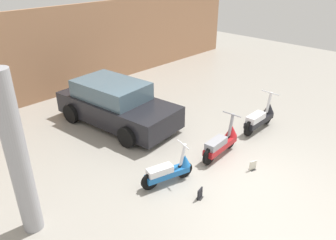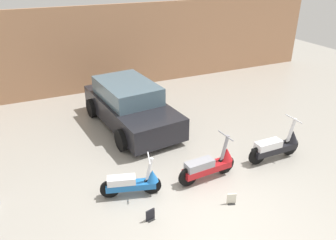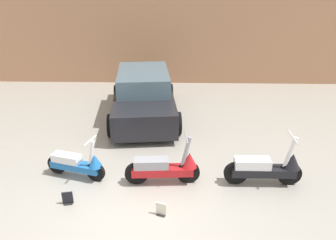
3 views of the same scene
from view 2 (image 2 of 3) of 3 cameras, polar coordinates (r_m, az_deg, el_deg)
name	(u,v)px [view 2 (image 2 of 3)]	position (r m, az deg, el deg)	size (l,w,h in m)	color
ground_plane	(215,212)	(7.29, 8.16, -15.58)	(28.00, 28.00, 0.00)	#9E998E
wall_back	(107,49)	(13.41, -10.66, 12.10)	(19.60, 0.12, 3.32)	tan
scooter_front_left	(133,182)	(7.49, -6.04, -10.74)	(1.34, 0.64, 0.96)	black
scooter_front_right	(210,165)	(8.01, 7.28, -7.71)	(1.56, 0.56, 1.09)	black
scooter_front_center	(277,146)	(9.15, 18.44, -4.24)	(1.60, 0.58, 1.12)	black
car_rear_left	(130,105)	(10.46, -6.62, 2.56)	(2.29, 4.23, 1.39)	black
placard_near_left_scooter	(150,215)	(6.98, -3.09, -16.27)	(0.20, 0.15, 0.26)	black
placard_near_right_scooter	(231,199)	(7.48, 10.98, -13.40)	(0.20, 0.17, 0.26)	black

